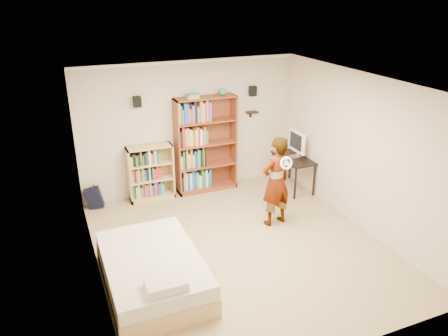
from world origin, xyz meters
The scene contains 14 objects.
ground centered at (0.00, 0.00, 0.00)m, with size 4.50×5.00×0.01m, color tan.
room_shell centered at (0.00, 0.00, 1.76)m, with size 4.52×5.02×2.71m.
crown_molding centered at (0.00, 0.00, 2.67)m, with size 4.50×5.00×0.06m.
speaker_left centered at (-1.05, 2.40, 2.00)m, with size 0.14×0.12×0.20m, color black.
speaker_right centered at (1.35, 2.40, 2.00)m, with size 0.14×0.12×0.20m, color black.
wall_shelf centered at (1.35, 2.41, 1.55)m, with size 0.25×0.16×0.03m, color black.
tall_bookshelf centered at (0.27, 2.32, 1.00)m, with size 1.26×0.37×1.99m, color brown, non-canonical shape.
low_bookshelf centered at (-0.90, 2.33, 0.56)m, with size 0.90×0.34×1.12m, color tan, non-canonical shape.
computer_desk centered at (1.97, 1.66, 0.35)m, with size 0.52×1.04×0.71m, color black, non-canonical shape.
imac centered at (2.02, 1.68, 0.98)m, with size 0.11×0.55×0.55m, color white, non-canonical shape.
daybed centered at (-1.57, -0.43, 0.30)m, with size 1.32×2.02×0.60m, color beige, non-canonical shape.
person centered at (0.90, 0.48, 0.82)m, with size 0.60×0.39×1.65m, color black.
wii_wheel centered at (0.90, 0.17, 1.29)m, with size 0.23×0.23×0.04m, color white.
navy_bag centered at (-2.04, 2.35, 0.22)m, with size 0.32×0.21×0.43m, color black, non-canonical shape.
Camera 1 is at (-2.62, -5.61, 3.96)m, focal length 35.00 mm.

